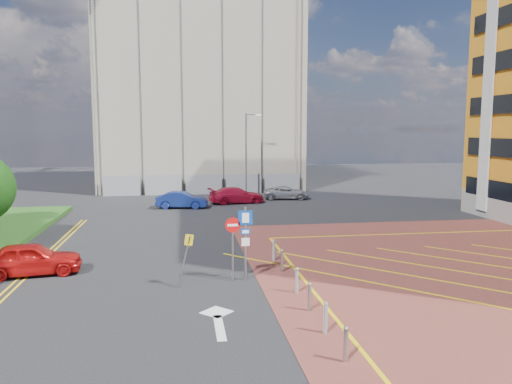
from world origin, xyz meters
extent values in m
plane|color=black|center=(0.00, 0.00, 0.00)|extent=(140.00, 140.00, 0.00)
cylinder|color=#9EA0A8|center=(4.00, 28.00, 4.00)|extent=(0.16, 0.16, 8.00)
cylinder|color=#9EA0A8|center=(4.60, 28.00, 7.88)|extent=(1.20, 0.10, 0.10)
cube|color=silver|center=(5.20, 28.00, 7.85)|extent=(0.50, 0.15, 0.12)
cylinder|color=#9EA0A8|center=(0.50, 1.00, 1.60)|extent=(0.10, 0.10, 3.20)
cube|color=#083D9D|center=(0.50, 0.97, 2.75)|extent=(0.60, 0.04, 0.60)
cube|color=white|center=(0.50, 0.94, 2.75)|extent=(0.30, 0.02, 0.42)
cube|color=#083D9D|center=(0.50, 0.97, 2.15)|extent=(0.40, 0.04, 0.25)
cube|color=white|center=(0.50, 0.94, 2.15)|extent=(0.28, 0.02, 0.14)
cube|color=white|center=(0.50, 0.97, 1.70)|extent=(0.35, 0.04, 0.35)
cylinder|color=#9EA0A8|center=(-0.05, 1.00, 1.35)|extent=(0.08, 0.08, 2.70)
cylinder|color=red|center=(-0.05, 0.97, 2.45)|extent=(0.64, 0.04, 0.64)
cube|color=white|center=(-0.05, 0.94, 2.45)|extent=(0.44, 0.02, 0.10)
cylinder|color=#9EA0A8|center=(-2.12, 0.42, 1.10)|extent=(0.60, 0.08, 2.16)
cube|color=yellow|center=(-1.90, 0.39, 2.00)|extent=(0.41, 0.41, 0.54)
cylinder|color=#9EA0A8|center=(2.30, -7.00, 0.47)|extent=(0.14, 0.14, 0.90)
cylinder|color=black|center=(2.30, -5.00, 0.47)|extent=(0.14, 0.14, 0.90)
cylinder|color=#9EA0A8|center=(2.30, -3.00, 0.47)|extent=(0.14, 0.14, 0.90)
cylinder|color=black|center=(2.30, -1.00, 0.47)|extent=(0.14, 0.14, 0.90)
cylinder|color=#9EA0A8|center=(2.30, 2.00, 0.47)|extent=(0.14, 0.14, 0.90)
cylinder|color=black|center=(2.30, 4.00, 0.47)|extent=(0.14, 0.14, 0.90)
cube|color=#A29B84|center=(0.00, 40.00, 11.00)|extent=(21.20, 19.20, 22.00)
cube|color=yellow|center=(2.00, 42.00, 17.00)|extent=(0.90, 0.90, 34.00)
cube|color=gray|center=(1.00, 30.00, 1.00)|extent=(21.60, 0.06, 2.00)
imported|color=#BA110F|center=(-8.89, 3.22, 0.74)|extent=(4.54, 2.39, 1.47)
imported|color=navy|center=(-2.19, 21.43, 0.69)|extent=(4.35, 2.02, 1.38)
imported|color=maroon|center=(2.57, 23.52, 0.71)|extent=(5.15, 2.79, 1.42)
imported|color=#99989F|center=(7.47, 25.45, 0.60)|extent=(4.48, 2.44, 1.19)
camera|label=1|loc=(-2.12, -19.72, 6.49)|focal=35.00mm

